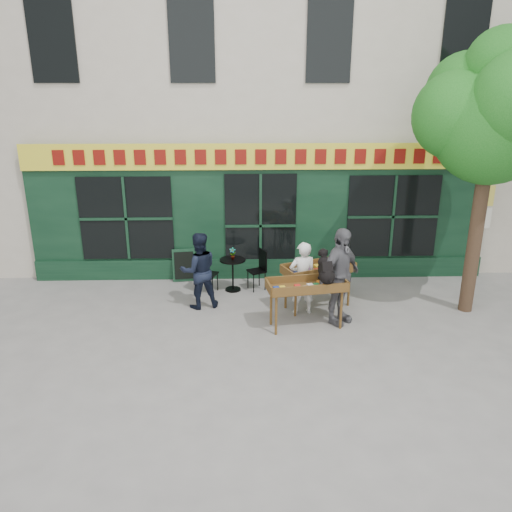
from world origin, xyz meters
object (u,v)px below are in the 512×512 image
object	(u,v)px
book_cart_right	(318,271)
book_cart_center	(306,288)
woman	(302,278)
bistro_table	(233,268)
man_right	(340,277)
man_left	(199,271)
dog	(326,266)

from	to	relation	value
book_cart_right	book_cart_center	bearing A→B (deg)	-133.75
woman	bistro_table	distance (m)	1.95
man_right	man_left	bearing A→B (deg)	121.28
woman	book_cart_center	bearing A→B (deg)	80.72
book_cart_right	bistro_table	xyz separation A→B (m)	(-1.83, 0.99, -0.28)
man_right	man_left	distance (m)	2.95
bistro_table	book_cart_center	bearing A→B (deg)	-52.87
book_cart_center	bistro_table	xyz separation A→B (m)	(-1.46, 1.93, -0.28)
book_cart_right	man_left	size ratio (longest dim) A/B	0.98
book_cart_center	bistro_table	distance (m)	2.43
bistro_table	dog	bearing A→B (deg)	-47.53
woman	man_right	world-z (taller)	man_right
bistro_table	man_left	bearing A→B (deg)	-127.87
man_left	book_cart_center	bearing A→B (deg)	139.32
woman	book_cart_right	size ratio (longest dim) A/B	0.96
book_cart_center	man_left	size ratio (longest dim) A/B	0.95
woman	man_left	xyz separation A→B (m)	(-2.16, 0.38, 0.05)
book_cart_center	book_cart_right	xyz separation A→B (m)	(0.37, 0.93, 0.00)
man_right	man_left	xyz separation A→B (m)	(-2.83, 0.84, -0.15)
woman	man_left	world-z (taller)	man_left
dog	man_left	bearing A→B (deg)	147.51
book_cart_center	man_left	xyz separation A→B (m)	(-2.16, 1.03, 0.01)
woman	man_right	distance (m)	0.84
woman	man_right	size ratio (longest dim) A/B	0.79
man_left	woman	bearing A→B (deg)	154.87
dog	book_cart_right	size ratio (longest dim) A/B	0.37
book_cart_center	man_left	world-z (taller)	man_left
book_cart_right	man_left	world-z (taller)	man_left
book_cart_center	dog	distance (m)	0.59
man_right	book_cart_right	bearing A→B (deg)	69.68
man_left	man_right	bearing A→B (deg)	148.14
bistro_table	man_left	world-z (taller)	man_left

